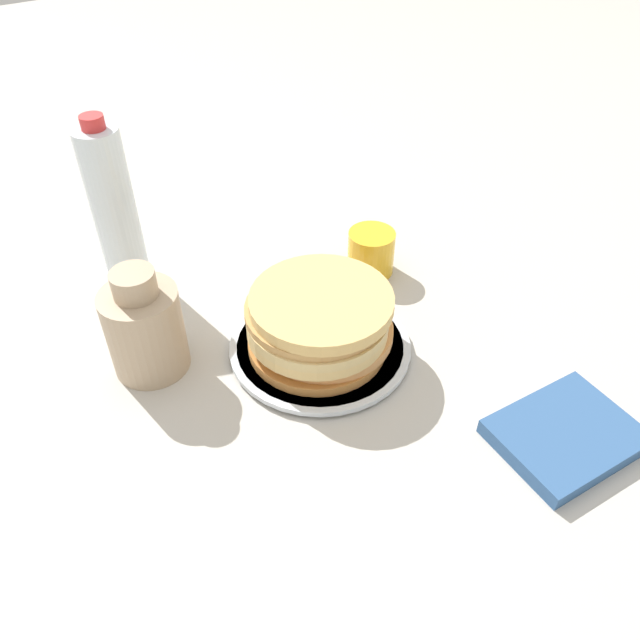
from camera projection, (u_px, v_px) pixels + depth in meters
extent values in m
plane|color=#BCB7AD|center=(336.00, 350.00, 0.84)|extent=(4.00, 4.00, 0.00)
cylinder|color=silver|center=(320.00, 347.00, 0.84)|extent=(0.22, 0.22, 0.01)
cylinder|color=silver|center=(320.00, 346.00, 0.83)|extent=(0.24, 0.24, 0.01)
cylinder|color=#BE7A39|center=(317.00, 342.00, 0.82)|extent=(0.18, 0.18, 0.01)
cylinder|color=tan|center=(324.00, 330.00, 0.82)|extent=(0.18, 0.18, 0.01)
cylinder|color=#E0BA72|center=(317.00, 326.00, 0.80)|extent=(0.18, 0.18, 0.02)
cylinder|color=#DABB78|center=(318.00, 318.00, 0.79)|extent=(0.18, 0.18, 0.01)
cylinder|color=tan|center=(316.00, 309.00, 0.79)|extent=(0.18, 0.18, 0.01)
cylinder|color=#E0B66A|center=(321.00, 302.00, 0.78)|extent=(0.18, 0.18, 0.02)
cylinder|color=yellow|center=(371.00, 252.00, 0.95)|extent=(0.07, 0.07, 0.07)
cylinder|color=tan|center=(146.00, 331.00, 0.78)|extent=(0.10, 0.10, 0.12)
cylinder|color=tan|center=(134.00, 284.00, 0.73)|extent=(0.05, 0.05, 0.03)
cylinder|color=silver|center=(114.00, 210.00, 0.88)|extent=(0.06, 0.06, 0.24)
cylinder|color=red|center=(92.00, 122.00, 0.79)|extent=(0.03, 0.03, 0.02)
cube|color=#33598C|center=(566.00, 435.00, 0.72)|extent=(0.16, 0.13, 0.02)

